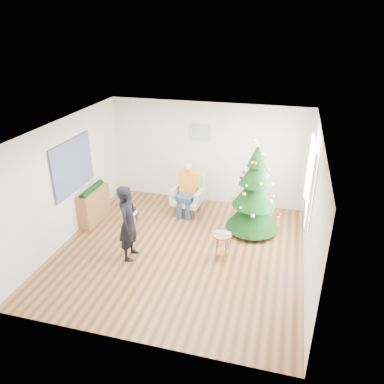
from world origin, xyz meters
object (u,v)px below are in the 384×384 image
(stool, at_px, (222,246))
(christmas_tree, at_px, (254,192))
(armchair, at_px, (188,199))
(console, at_px, (94,206))
(standing_man, at_px, (129,223))

(stool, bearing_deg, christmas_tree, 69.16)
(christmas_tree, height_order, stool, christmas_tree)
(armchair, height_order, console, armchair)
(christmas_tree, distance_m, armchair, 1.82)
(standing_man, xyz_separation_m, console, (-1.43, 1.16, -0.39))
(christmas_tree, xyz_separation_m, standing_man, (-2.25, -1.65, -0.19))
(christmas_tree, height_order, console, christmas_tree)
(christmas_tree, relative_size, console, 2.16)
(stool, bearing_deg, console, 167.04)
(stool, height_order, console, console)
(stool, relative_size, standing_man, 0.36)
(armchair, distance_m, standing_man, 2.27)
(console, bearing_deg, standing_man, -36.01)
(console, bearing_deg, christmas_tree, 10.63)
(stool, height_order, standing_man, standing_man)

